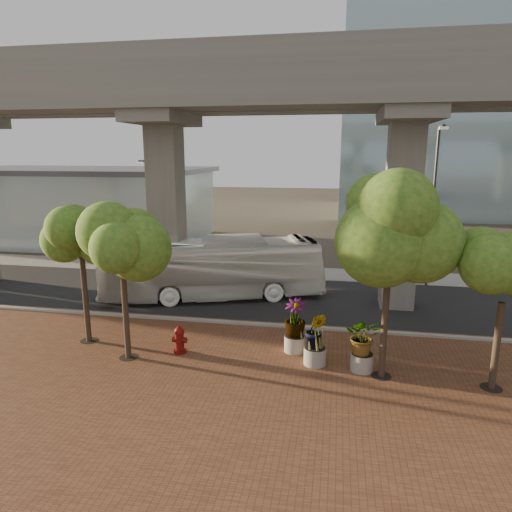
# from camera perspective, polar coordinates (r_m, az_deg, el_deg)

# --- Properties ---
(ground) EXTENTS (160.00, 160.00, 0.00)m
(ground) POSITION_cam_1_polar(r_m,az_deg,el_deg) (22.49, 2.09, -7.00)
(ground) COLOR #3B352B
(ground) RESTS_ON ground
(brick_plaza) EXTENTS (70.00, 13.00, 0.06)m
(brick_plaza) POSITION_cam_1_polar(r_m,az_deg,el_deg) (15.30, -2.37, -16.94)
(brick_plaza) COLOR brown
(brick_plaza) RESTS_ON ground
(asphalt_road) EXTENTS (90.00, 8.00, 0.04)m
(asphalt_road) POSITION_cam_1_polar(r_m,az_deg,el_deg) (24.36, 2.76, -5.38)
(asphalt_road) COLOR black
(asphalt_road) RESTS_ON ground
(curb_strip) EXTENTS (70.00, 0.25, 0.16)m
(curb_strip) POSITION_cam_1_polar(r_m,az_deg,el_deg) (20.61, 1.29, -8.65)
(curb_strip) COLOR #98958E
(curb_strip) RESTS_ON ground
(far_sidewalk) EXTENTS (90.00, 3.00, 0.06)m
(far_sidewalk) POSITION_cam_1_polar(r_m,az_deg,el_deg) (29.60, 4.16, -2.07)
(far_sidewalk) COLOR #98958E
(far_sidewalk) RESTS_ON ground
(transit_viaduct) EXTENTS (72.00, 5.60, 12.40)m
(transit_viaduct) POSITION_cam_1_polar(r_m,az_deg,el_deg) (23.15, 2.96, 11.98)
(transit_viaduct) COLOR gray
(transit_viaduct) RESTS_ON ground
(station_pavilion) EXTENTS (23.00, 13.00, 6.30)m
(station_pavilion) POSITION_cam_1_polar(r_m,az_deg,el_deg) (43.72, -21.64, 6.15)
(station_pavilion) COLOR silver
(station_pavilion) RESTS_ON ground
(transit_bus) EXTENTS (11.89, 6.16, 3.24)m
(transit_bus) POSITION_cam_1_polar(r_m,az_deg,el_deg) (24.22, -5.40, -1.59)
(transit_bus) COLOR white
(transit_bus) RESTS_ON ground
(fire_hydrant) EXTENTS (0.55, 0.50, 1.10)m
(fire_hydrant) POSITION_cam_1_polar(r_m,az_deg,el_deg) (18.06, -9.53, -10.28)
(fire_hydrant) COLOR #670C0B
(fire_hydrant) RESTS_ON ground
(planter_front) EXTENTS (1.79, 1.79, 1.97)m
(planter_front) POSITION_cam_1_polar(r_m,az_deg,el_deg) (16.64, 13.24, -10.03)
(planter_front) COLOR #9E988E
(planter_front) RESTS_ON ground
(planter_right) EXTENTS (1.97, 1.97, 2.11)m
(planter_right) POSITION_cam_1_polar(r_m,az_deg,el_deg) (17.72, 4.90, -8.01)
(planter_right) COLOR gray
(planter_right) RESTS_ON ground
(planter_left) EXTENTS (1.81, 1.81, 1.99)m
(planter_left) POSITION_cam_1_polar(r_m,az_deg,el_deg) (16.80, 7.45, -9.53)
(planter_left) COLOR #A39D94
(planter_left) RESTS_ON ground
(street_tree_far_west) EXTENTS (3.35, 3.35, 6.03)m
(street_tree_far_west) POSITION_cam_1_polar(r_m,az_deg,el_deg) (19.06, -21.16, 2.65)
(street_tree_far_west) COLOR #423225
(street_tree_far_west) RESTS_ON ground
(street_tree_near_west) EXTENTS (3.77, 3.77, 5.98)m
(street_tree_near_west) POSITION_cam_1_polar(r_m,az_deg,el_deg) (16.99, -16.49, 1.03)
(street_tree_near_west) COLOR #423225
(street_tree_near_west) RESTS_ON ground
(street_tree_near_east) EXTENTS (4.41, 4.41, 7.05)m
(street_tree_near_east) POSITION_cam_1_polar(r_m,az_deg,el_deg) (15.32, 16.48, 2.75)
(street_tree_near_east) COLOR #423225
(street_tree_near_east) RESTS_ON ground
(street_tree_far_east) EXTENTS (3.08, 3.08, 5.27)m
(street_tree_far_east) POSITION_cam_1_polar(r_m,az_deg,el_deg) (16.13, 28.72, -2.13)
(street_tree_far_east) COLOR #423225
(street_tree_far_east) RESTS_ON ground
(streetlamp_west) EXTENTS (0.35, 1.03, 7.12)m
(streetlamp_west) POSITION_cam_1_polar(r_m,az_deg,el_deg) (30.31, -13.47, 5.92)
(streetlamp_west) COLOR #333338
(streetlamp_west) RESTS_ON ground
(streetlamp_east) EXTENTS (0.45, 1.31, 9.02)m
(streetlamp_east) POSITION_cam_1_polar(r_m,az_deg,el_deg) (27.50, 21.36, 7.02)
(streetlamp_east) COLOR #313137
(streetlamp_east) RESTS_ON ground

